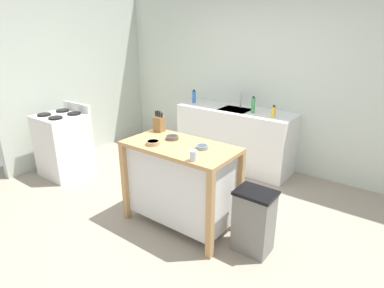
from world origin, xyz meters
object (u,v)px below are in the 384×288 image
at_px(sink_faucet, 241,100).
at_px(bottle_hand_soap, 253,105).
at_px(drinking_cup, 194,156).
at_px(bottle_spray_cleaner, 274,112).
at_px(trash_bin, 254,221).
at_px(stove, 64,144).
at_px(kitchen_island, 181,181).
at_px(bottle_dish_soap, 194,97).
at_px(bowl_stoneware_deep, 172,138).
at_px(bowl_ceramic_wide, 202,147).
at_px(knife_block, 159,124).
at_px(bowl_ceramic_small, 153,143).

xyz_separation_m(sink_faucet, bottle_hand_soap, (0.30, -0.18, 0.00)).
relative_size(drinking_cup, bottle_spray_cleaner, 0.58).
bearing_deg(trash_bin, bottle_spray_cleaner, 108.56).
distance_m(trash_bin, stove, 2.97).
xyz_separation_m(kitchen_island, stove, (-2.14, -0.00, -0.06)).
bearing_deg(bottle_dish_soap, trash_bin, -41.01).
bearing_deg(bottle_hand_soap, bottle_spray_cleaner, -9.36).
bearing_deg(bowl_stoneware_deep, bowl_ceramic_wide, -5.50).
bearing_deg(bottle_dish_soap, stove, -121.07).
bearing_deg(bowl_ceramic_wide, drinking_cup, -69.73).
bearing_deg(knife_block, bottle_dish_soap, 112.49).
distance_m(knife_block, drinking_cup, 0.93).
bearing_deg(stove, kitchen_island, 0.06).
xyz_separation_m(kitchen_island, bowl_stoneware_deep, (-0.17, 0.08, 0.43)).
xyz_separation_m(bowl_stoneware_deep, drinking_cup, (0.52, -0.32, 0.03)).
height_order(kitchen_island, bottle_spray_cleaner, bottle_spray_cleaner).
distance_m(sink_faucet, stove, 2.67).
relative_size(kitchen_island, knife_block, 4.89).
distance_m(bowl_stoneware_deep, bottle_dish_soap, 1.89).
distance_m(sink_faucet, bottle_dish_soap, 0.78).
bearing_deg(trash_bin, bottle_hand_soap, 117.78).
height_order(knife_block, bowl_ceramic_wide, knife_block).
relative_size(trash_bin, bottle_hand_soap, 2.67).
relative_size(bowl_stoneware_deep, bottle_spray_cleaner, 0.83).
bearing_deg(stove, trash_bin, 1.24).
xyz_separation_m(bottle_spray_cleaner, bottle_hand_soap, (-0.33, 0.05, 0.04)).
distance_m(knife_block, bowl_ceramic_small, 0.44).
xyz_separation_m(bowl_stoneware_deep, stove, (-1.97, -0.08, -0.48)).
height_order(bowl_ceramic_small, bottle_dish_soap, bottle_dish_soap).
bearing_deg(sink_faucet, bottle_dish_soap, -168.02).
bearing_deg(bottle_hand_soap, knife_block, -105.68).
bearing_deg(bowl_ceramic_small, sink_faucet, 93.26).
distance_m(bottle_spray_cleaner, bottle_dish_soap, 1.39).
bearing_deg(bowl_ceramic_wide, bottle_dish_soap, 128.33).
bearing_deg(bowl_ceramic_small, bowl_ceramic_wide, 23.34).
distance_m(bowl_ceramic_wide, bottle_hand_soap, 1.69).
bearing_deg(kitchen_island, bowl_ceramic_wide, 9.66).
height_order(kitchen_island, bottle_dish_soap, bottle_dish_soap).
bearing_deg(bowl_stoneware_deep, bottle_dish_soap, 119.24).
height_order(bowl_ceramic_small, bottle_spray_cleaner, bottle_spray_cleaner).
height_order(bowl_stoneware_deep, bottle_hand_soap, bottle_hand_soap).
relative_size(bottle_spray_cleaner, bottle_hand_soap, 0.70).
bearing_deg(bowl_stoneware_deep, kitchen_island, -25.15).
xyz_separation_m(knife_block, bottle_spray_cleaner, (0.75, 1.45, -0.04)).
distance_m(bowl_ceramic_small, bottle_hand_soap, 1.88).
height_order(drinking_cup, bottle_spray_cleaner, bottle_spray_cleaner).
bearing_deg(bottle_dish_soap, sink_faucet, 11.98).
distance_m(kitchen_island, trash_bin, 0.85).
distance_m(bottle_spray_cleaner, bottle_hand_soap, 0.34).
xyz_separation_m(drinking_cup, sink_faucet, (-0.68, 2.14, 0.03)).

